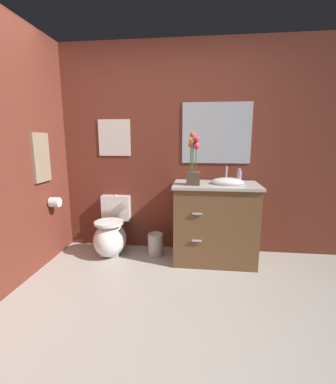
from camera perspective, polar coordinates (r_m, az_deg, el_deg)
ground_plane at (r=2.15m, az=-7.16°, el=-28.98°), size 8.45×8.45×0.00m
wall_back at (r=3.27m, az=2.85°, el=8.93°), size 3.94×0.05×2.50m
toilet at (r=3.35m, az=-12.06°, el=-8.90°), size 0.38×0.59×0.69m
vanity_cabinet at (r=3.09m, az=10.05°, el=-6.28°), size 0.94×0.56×1.08m
flower_vase at (r=2.86m, az=5.47°, el=5.35°), size 0.14×0.14×0.56m
soap_bottle at (r=3.09m, az=14.99°, el=3.24°), size 0.05×0.05×0.16m
trash_bin at (r=3.27m, az=-2.72°, el=-11.13°), size 0.18×0.18×0.27m
wall_poster at (r=3.40m, az=-11.42°, el=11.31°), size 0.40×0.01×0.44m
wall_mirror at (r=3.24m, az=10.34°, el=12.28°), size 0.80×0.01×0.70m
hanging_towel at (r=3.16m, az=-25.50°, el=6.67°), size 0.03×0.28×0.52m
toilet_paper_roll at (r=3.29m, az=-23.03°, el=-2.01°), size 0.11×0.11×0.11m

